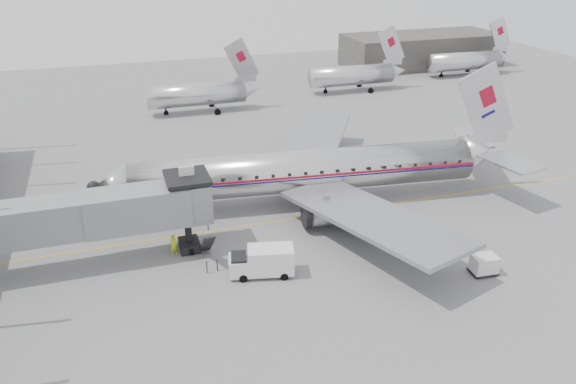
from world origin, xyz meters
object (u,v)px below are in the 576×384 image
Objects in this scene: airliner at (314,170)px; baggage_cart_navy at (368,220)px; baggage_cart_white at (484,264)px; ramp_worker at (174,245)px; service_van at (262,261)px.

airliner is 7.68m from baggage_cart_navy.
baggage_cart_navy is at bearing 125.02° from baggage_cart_white.
airliner is at bearing 120.54° from baggage_cart_white.
baggage_cart_white is at bearing -57.13° from airliner.
ramp_worker is (-21.94, 10.05, 0.08)m from baggage_cart_white.
service_van is 2.00× the size of baggage_cart_navy.
ramp_worker is at bearing -150.56° from airliner.
ramp_worker is at bearing 153.09° from service_van.
service_van is at bearing -120.16° from airliner.
baggage_cart_white is at bearing -4.46° from service_van.
airliner reaches higher than baggage_cart_white.
airliner reaches higher than ramp_worker.
airliner is 17.94m from baggage_cart_white.
airliner is 22.68× the size of ramp_worker.
baggage_cart_white is (5.35, -9.05, -0.15)m from baggage_cart_navy.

